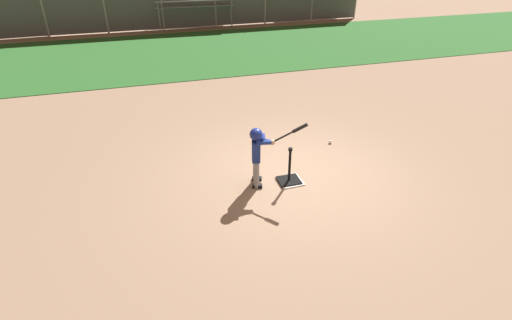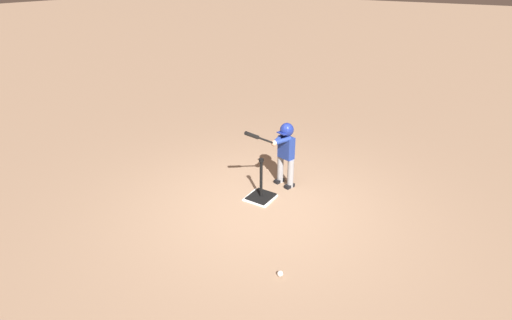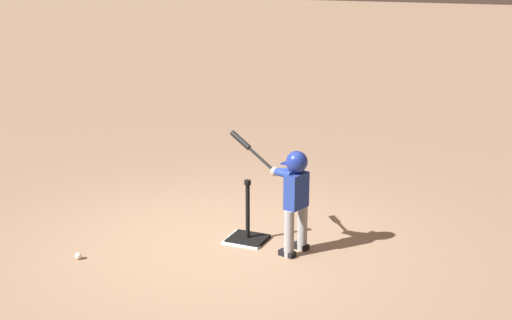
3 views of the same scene
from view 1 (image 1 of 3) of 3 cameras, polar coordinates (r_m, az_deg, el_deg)
name	(u,v)px [view 1 (image 1 of 3)]	position (r m, az deg, el deg)	size (l,w,h in m)	color
ground_plane	(296,174)	(7.86, 5.77, -1.93)	(90.00, 90.00, 0.00)	#93755B
grass_outfield_strip	(207,51)	(16.40, -6.99, 15.26)	(56.00, 6.89, 0.02)	#286026
backstop_fence	(189,4)	(20.41, -9.59, 21.18)	(17.72, 0.08, 2.14)	#9E9EA3
home_plate	(290,181)	(7.60, 4.86, -2.99)	(0.44, 0.44, 0.02)	white
batting_tee	(289,177)	(7.55, 4.75, -2.39)	(0.41, 0.37, 0.72)	black
batter_child	(258,149)	(7.14, 0.31, 1.52)	(1.00, 0.45, 1.24)	gray
baseball	(330,142)	(9.06, 10.57, 2.58)	(0.07, 0.07, 0.07)	white
bleachers_far_left	(23,17)	(22.61, -30.33, 17.26)	(4.10, 2.41, 1.24)	gray
bleachers_far_right	(193,12)	(20.98, -8.92, 20.22)	(3.75, 2.66, 1.37)	gray
bleachers_right_center	(306,6)	(23.38, 7.13, 20.93)	(3.42, 1.92, 1.05)	gray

